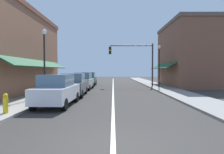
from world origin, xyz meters
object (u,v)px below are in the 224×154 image
Objects in this scene: fire_hydrant at (5,103)px; parked_car_far_left at (89,79)px; traffic_signal_mast_arm at (137,57)px; street_lamp_left_near at (44,52)px; parked_car_nearest_left at (57,90)px; parked_car_second_left at (74,85)px; street_lamp_right_mid at (159,60)px; parked_car_third_left at (83,81)px.

parked_car_far_left is at bearing 84.89° from fire_hydrant.
traffic_signal_mast_arm reaches higher than street_lamp_left_near.
parked_car_second_left is (0.07, 4.31, 0.00)m from parked_car_nearest_left.
fire_hydrant is at bearing -116.18° from traffic_signal_mast_arm.
parked_car_nearest_left is 4.77× the size of fire_hydrant.
street_lamp_right_mid reaches higher than parked_car_far_left.
parked_car_nearest_left is 14.54m from traffic_signal_mast_arm.
street_lamp_right_mid is at bearing 39.48° from street_lamp_left_near.
parked_car_nearest_left is 0.77× the size of traffic_signal_mast_arm.
traffic_signal_mast_arm is 3.03m from street_lamp_right_mid.
parked_car_second_left is 0.87× the size of street_lamp_right_mid.
parked_car_third_left is at bearing -169.91° from street_lamp_right_mid.
traffic_signal_mast_arm reaches higher than parked_car_second_left.
parked_car_nearest_left and parked_car_third_left have the same top height.
traffic_signal_mast_arm reaches higher than parked_car_nearest_left.
fire_hydrant is at bearing -121.04° from parked_car_nearest_left.
fire_hydrant is at bearing -126.23° from street_lamp_right_mid.
parked_car_far_left is 9.45m from street_lamp_right_mid.
street_lamp_left_near is at bearing 91.17° from fire_hydrant.
parked_car_third_left is at bearing 91.42° from parked_car_nearest_left.
traffic_signal_mast_arm is 17.44m from fire_hydrant.
street_lamp_right_mid is (8.33, -3.79, 2.34)m from parked_car_far_left.
fire_hydrant is (-9.87, -13.47, -2.67)m from street_lamp_right_mid.
parked_car_second_left is at bearing -140.80° from street_lamp_right_mid.
parked_car_nearest_left is at bearing -59.04° from street_lamp_left_near.
parked_car_third_left is at bearing -90.06° from parked_car_far_left.
street_lamp_right_mid is at bearing 54.64° from parked_car_nearest_left.
street_lamp_right_mid is (8.23, 6.71, 2.34)m from parked_car_second_left.
street_lamp_right_mid is at bearing 37.70° from parked_car_second_left.
parked_car_nearest_left is 4.31m from parked_car_second_left.
street_lamp_left_near is (-1.71, -6.75, 2.40)m from parked_car_third_left.
street_lamp_left_near reaches higher than parked_car_third_left.
parked_car_nearest_left is 9.55m from parked_car_third_left.
parked_car_second_left is at bearing -88.29° from parked_car_third_left.
parked_car_nearest_left is at bearing -126.99° from street_lamp_right_mid.
traffic_signal_mast_arm is (5.97, 3.41, 2.76)m from parked_car_third_left.
parked_car_third_left is 0.85× the size of street_lamp_left_near.
parked_car_third_left is 0.87× the size of street_lamp_right_mid.
traffic_signal_mast_arm is (6.03, -1.86, 2.76)m from parked_car_far_left.
street_lamp_right_mid is at bearing -25.24° from parked_car_far_left.
parked_car_far_left is 0.86× the size of street_lamp_right_mid.
parked_car_second_left is 6.96m from fire_hydrant.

